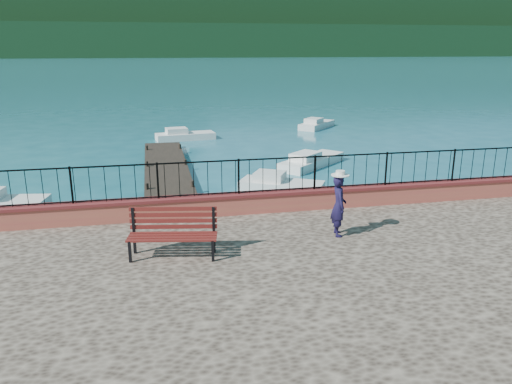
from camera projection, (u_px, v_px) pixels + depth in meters
name	position (u px, v px, depth m)	size (l,w,h in m)	color
ground	(282.00, 316.00, 10.98)	(2000.00, 2000.00, 0.00)	#19596B
parapet	(249.00, 203.00, 14.04)	(28.00, 0.46, 0.58)	#A9563D
railing	(249.00, 176.00, 13.83)	(27.00, 0.05, 0.95)	black
dock	(168.00, 179.00, 21.81)	(2.00, 16.00, 0.30)	#2D231C
far_forest	(151.00, 41.00, 290.23)	(900.00, 60.00, 18.00)	black
foothills	(149.00, 22.00, 342.94)	(900.00, 120.00, 44.00)	black
companion_hill	(342.00, 52.00, 580.66)	(448.00, 384.00, 180.00)	#142D23
park_bench	(173.00, 243.00, 11.07)	(2.04, 0.98, 1.09)	black
person	(339.00, 206.00, 12.23)	(0.56, 0.37, 1.53)	black
hat	(340.00, 173.00, 12.00)	(0.44, 0.44, 0.12)	white
boat_1	(282.00, 182.00, 20.40)	(3.38, 1.30, 0.80)	silver
boat_2	(312.00, 158.00, 24.79)	(4.32, 1.30, 0.80)	white
boat_4	(185.00, 133.00, 31.83)	(3.69, 1.30, 0.80)	silver
boat_5	(317.00, 122.00, 36.40)	(3.61, 1.30, 0.80)	silver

